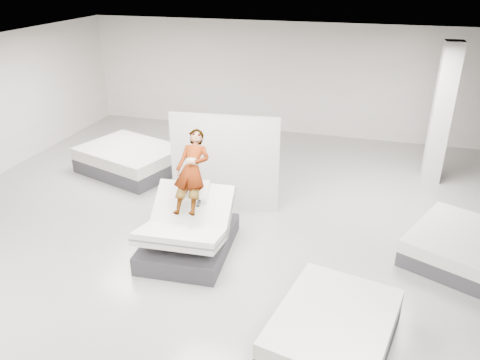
% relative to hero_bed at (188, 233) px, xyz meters
% --- Properties ---
extents(room, '(14.00, 14.04, 3.20)m').
position_rel_hero_bed_xyz_m(room, '(0.32, -0.11, 1.23)').
color(room, '#A8A59F').
rests_on(room, ground).
extents(hero_bed, '(1.53, 1.95, 1.18)m').
position_rel_hero_bed_xyz_m(hero_bed, '(0.00, 0.00, 0.00)').
color(hero_bed, '#36363B').
rests_on(hero_bed, floor).
extents(person, '(0.66, 1.45, 1.28)m').
position_rel_hero_bed_xyz_m(person, '(-0.02, 0.32, 0.80)').
color(person, slate).
rests_on(person, hero_bed).
extents(remote, '(0.06, 0.14, 0.08)m').
position_rel_hero_bed_xyz_m(remote, '(0.22, -0.02, 0.63)').
color(remote, black).
rests_on(remote, person).
extents(divider_panel, '(2.20, 0.34, 2.00)m').
position_rel_hero_bed_xyz_m(divider_panel, '(0.10, 1.77, 0.64)').
color(divider_panel, beige).
rests_on(divider_panel, floor).
extents(flat_bed_right_far, '(2.00, 2.23, 0.50)m').
position_rel_hero_bed_xyz_m(flat_bed_right_far, '(4.51, 1.12, -0.11)').
color(flat_bed_right_far, '#36363B').
rests_on(flat_bed_right_far, floor).
extents(flat_bed_right_near, '(1.78, 2.15, 0.52)m').
position_rel_hero_bed_xyz_m(flat_bed_right_near, '(2.69, -1.58, -0.11)').
color(flat_bed_right_near, '#36363B').
rests_on(flat_bed_right_near, floor).
extents(flat_bed_left_far, '(2.67, 2.31, 0.62)m').
position_rel_hero_bed_xyz_m(flat_bed_left_far, '(-2.70, 2.89, -0.06)').
color(flat_bed_left_far, '#36363B').
rests_on(flat_bed_left_far, floor).
extents(column, '(0.40, 0.40, 3.20)m').
position_rel_hero_bed_xyz_m(column, '(4.32, 4.39, 1.23)').
color(column, silver).
rests_on(column, floor).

